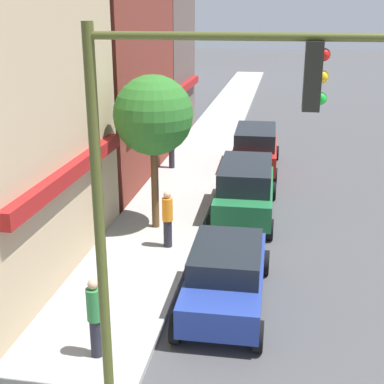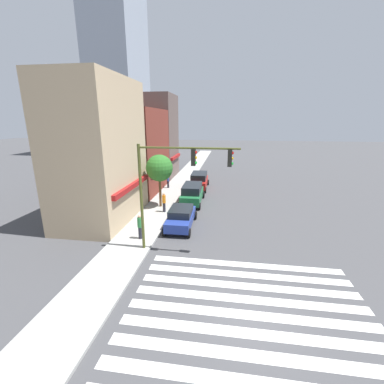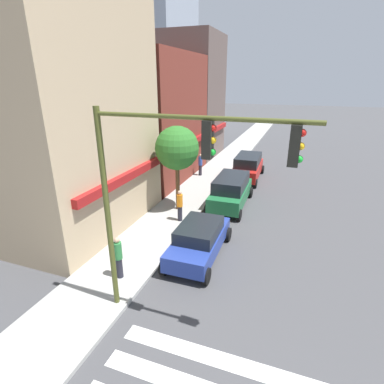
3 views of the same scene
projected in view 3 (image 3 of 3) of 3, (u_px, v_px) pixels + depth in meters
The scene contains 9 objects.
storefront_row at pixel (151, 111), 21.70m from camera, with size 24.50×5.30×11.60m.
traffic_signal at pixel (168, 178), 8.20m from camera, with size 0.32×5.98×6.83m.
sedan_blue at pixel (199, 239), 13.32m from camera, with size 4.43×2.02×1.59m.
suv_green at pixel (231, 190), 18.63m from camera, with size 4.74×2.12×1.94m.
suv_red at pixel (248, 166), 23.78m from camera, with size 4.74×2.12×1.94m.
pedestrian_orange_vest at pixel (180, 205), 16.35m from camera, with size 0.32×0.32×1.77m.
pedestrian_green_top at pixel (118, 257), 11.59m from camera, with size 0.32×0.32×1.77m.
pedestrian_blue_shirt at pixel (200, 164), 24.22m from camera, with size 0.32×0.32×1.77m.
street_tree at pixel (177, 149), 16.89m from camera, with size 2.49×2.49×4.97m.
Camera 3 is at (-2.14, 0.98, 7.51)m, focal length 28.00 mm.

